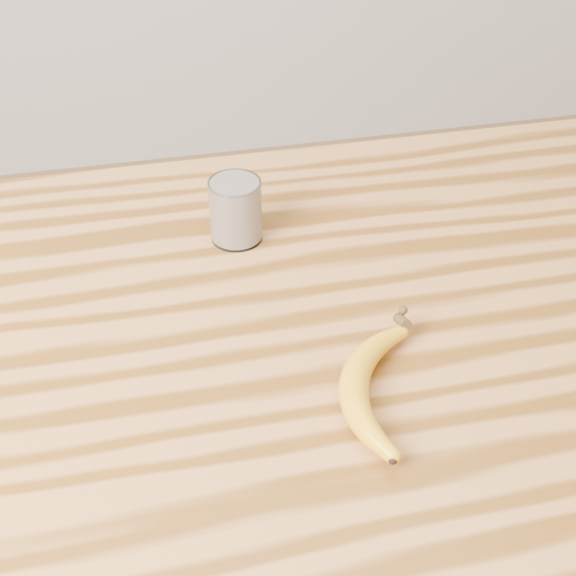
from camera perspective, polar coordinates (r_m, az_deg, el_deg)
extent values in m
cube|color=#B67A3D|center=(0.98, -0.30, -3.07)|extent=(1.20, 0.80, 0.04)
cylinder|color=brown|center=(1.67, 15.73, -4.12)|extent=(0.06, 0.06, 0.86)
cylinder|color=white|center=(1.07, -3.74, 5.52)|extent=(0.07, 0.07, 0.09)
torus|color=white|center=(1.05, -3.84, 7.47)|extent=(0.07, 0.07, 0.00)
cylinder|color=silver|center=(1.07, -3.74, 5.55)|extent=(0.06, 0.06, 0.08)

